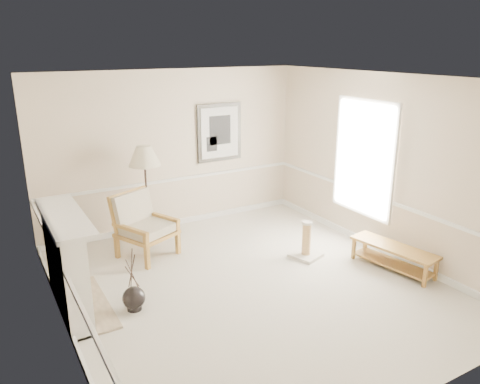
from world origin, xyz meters
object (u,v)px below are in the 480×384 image
object	(u,v)px
armchair	(141,222)
floor_lamp	(144,159)
bench	(393,254)
scratching_post	(306,246)
floor_vase	(134,299)

from	to	relation	value
armchair	floor_lamp	distance (m)	1.07
bench	floor_lamp	bearing A→B (deg)	134.44
armchair	scratching_post	distance (m)	2.70
floor_lamp	scratching_post	world-z (taller)	floor_lamp
floor_vase	armchair	world-z (taller)	armchair
floor_vase	floor_lamp	bearing A→B (deg)	65.55
armchair	floor_lamp	xyz separation A→B (m)	(0.27, 0.47, 0.93)
floor_vase	floor_lamp	size ratio (longest dim) A/B	0.51
scratching_post	floor_vase	bearing A→B (deg)	-177.13
floor_vase	armchair	xyz separation A→B (m)	(0.66, 1.59, 0.40)
floor_vase	scratching_post	size ratio (longest dim) A/B	1.42
bench	scratching_post	world-z (taller)	scratching_post
scratching_post	bench	bearing A→B (deg)	-48.85
armchair	bench	distance (m)	3.99
armchair	scratching_post	world-z (taller)	armchair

